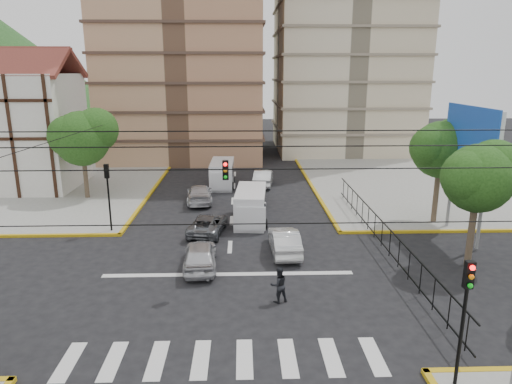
{
  "coord_description": "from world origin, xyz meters",
  "views": [
    {
      "loc": [
        0.77,
        -20.62,
        10.23
      ],
      "look_at": [
        1.5,
        2.77,
        4.0
      ],
      "focal_mm": 32.0,
      "sensor_mm": 36.0,
      "label": 1
    }
  ],
  "objects_px": {
    "traffic_light_nw": "(108,186)",
    "van_left_lane": "(222,175)",
    "car_white_front_right": "(284,241)",
    "car_silver_front_left": "(200,255)",
    "van_right_lane": "(251,207)",
    "pedestrian_crosswalk": "(279,285)",
    "traffic_light_se": "(465,303)"
  },
  "relations": [
    {
      "from": "traffic_light_se",
      "to": "car_white_front_right",
      "type": "relative_size",
      "value": 1.0
    },
    {
      "from": "traffic_light_se",
      "to": "pedestrian_crosswalk",
      "type": "xyz_separation_m",
      "value": [
        -5.42,
        6.03,
        -2.26
      ]
    },
    {
      "from": "van_left_lane",
      "to": "car_silver_front_left",
      "type": "xyz_separation_m",
      "value": [
        -0.45,
        -17.76,
        -0.38
      ]
    },
    {
      "from": "van_right_lane",
      "to": "pedestrian_crosswalk",
      "type": "distance_m",
      "value": 11.37
    },
    {
      "from": "traffic_light_se",
      "to": "van_left_lane",
      "type": "xyz_separation_m",
      "value": [
        -8.86,
        27.64,
        -2.0
      ]
    },
    {
      "from": "traffic_light_nw",
      "to": "van_right_lane",
      "type": "relative_size",
      "value": 0.85
    },
    {
      "from": "van_right_lane",
      "to": "pedestrian_crosswalk",
      "type": "bearing_deg",
      "value": -80.51
    },
    {
      "from": "car_silver_front_left",
      "to": "pedestrian_crosswalk",
      "type": "relative_size",
      "value": 2.52
    },
    {
      "from": "traffic_light_se",
      "to": "car_silver_front_left",
      "type": "bearing_deg",
      "value": 133.28
    },
    {
      "from": "car_white_front_right",
      "to": "van_left_lane",
      "type": "bearing_deg",
      "value": -77.17
    },
    {
      "from": "car_silver_front_left",
      "to": "pedestrian_crosswalk",
      "type": "height_order",
      "value": "pedestrian_crosswalk"
    },
    {
      "from": "van_left_lane",
      "to": "pedestrian_crosswalk",
      "type": "xyz_separation_m",
      "value": [
        3.44,
        -21.61,
        -0.26
      ]
    },
    {
      "from": "van_left_lane",
      "to": "pedestrian_crosswalk",
      "type": "height_order",
      "value": "van_left_lane"
    },
    {
      "from": "traffic_light_se",
      "to": "van_right_lane",
      "type": "distance_m",
      "value": 18.62
    },
    {
      "from": "car_white_front_right",
      "to": "pedestrian_crosswalk",
      "type": "distance_m",
      "value": 5.86
    },
    {
      "from": "car_white_front_right",
      "to": "car_silver_front_left",
      "type": "bearing_deg",
      "value": 20.36
    },
    {
      "from": "van_left_lane",
      "to": "car_white_front_right",
      "type": "distance_m",
      "value": 16.37
    },
    {
      "from": "van_left_lane",
      "to": "pedestrian_crosswalk",
      "type": "relative_size",
      "value": 3.0
    },
    {
      "from": "traffic_light_nw",
      "to": "van_left_lane",
      "type": "relative_size",
      "value": 0.86
    },
    {
      "from": "car_white_front_right",
      "to": "traffic_light_se",
      "type": "bearing_deg",
      "value": 109.12
    },
    {
      "from": "van_right_lane",
      "to": "van_left_lane",
      "type": "relative_size",
      "value": 1.02
    },
    {
      "from": "traffic_light_se",
      "to": "car_white_front_right",
      "type": "distance_m",
      "value": 12.92
    },
    {
      "from": "van_right_lane",
      "to": "car_silver_front_left",
      "type": "distance_m",
      "value": 8.01
    },
    {
      "from": "van_right_lane",
      "to": "car_silver_front_left",
      "type": "height_order",
      "value": "van_right_lane"
    },
    {
      "from": "van_left_lane",
      "to": "car_white_front_right",
      "type": "relative_size",
      "value": 1.16
    },
    {
      "from": "van_right_lane",
      "to": "car_white_front_right",
      "type": "height_order",
      "value": "van_right_lane"
    },
    {
      "from": "car_white_front_right",
      "to": "pedestrian_crosswalk",
      "type": "height_order",
      "value": "pedestrian_crosswalk"
    },
    {
      "from": "car_white_front_right",
      "to": "traffic_light_nw",
      "type": "bearing_deg",
      "value": -21.13
    },
    {
      "from": "traffic_light_se",
      "to": "van_left_lane",
      "type": "relative_size",
      "value": 0.86
    },
    {
      "from": "pedestrian_crosswalk",
      "to": "van_right_lane",
      "type": "bearing_deg",
      "value": -104.68
    },
    {
      "from": "traffic_light_se",
      "to": "car_silver_front_left",
      "type": "xyz_separation_m",
      "value": [
        -9.31,
        9.88,
        -2.38
      ]
    },
    {
      "from": "van_right_lane",
      "to": "car_silver_front_left",
      "type": "relative_size",
      "value": 1.21
    }
  ]
}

